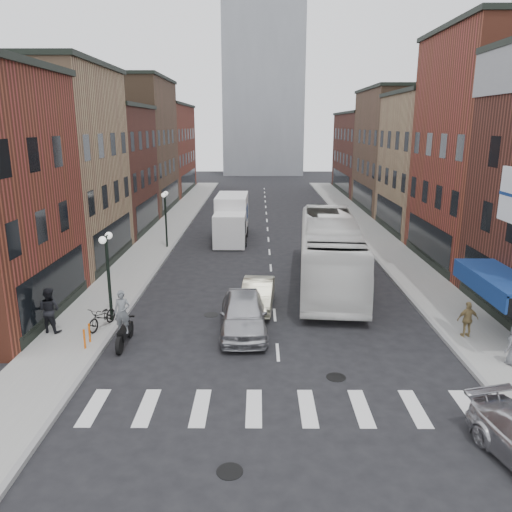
{
  "coord_description": "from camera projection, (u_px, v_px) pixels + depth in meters",
  "views": [
    {
      "loc": [
        -0.75,
        -17.05,
        8.69
      ],
      "look_at": [
        -0.88,
        5.51,
        2.74
      ],
      "focal_mm": 35.0,
      "sensor_mm": 36.0,
      "label": 1
    }
  ],
  "objects": [
    {
      "name": "sedan_left_near",
      "position": [
        243.0,
        314.0,
        21.39
      ],
      "size": [
        2.18,
        5.0,
        1.68
      ],
      "primitive_type": "imported",
      "rotation": [
        0.0,
        0.0,
        0.04
      ],
      "color": "#A9AAAE",
      "rests_on": "ground"
    },
    {
      "name": "bldg_right_far_b",
      "position": [
        380.0,
        153.0,
        64.68
      ],
      "size": [
        10.3,
        16.2,
        10.3
      ],
      "color": "#4A221A",
      "rests_on": "ground"
    },
    {
      "name": "ped_left_solo",
      "position": [
        49.0,
        310.0,
        21.03
      ],
      "size": [
        1.05,
        0.76,
        1.96
      ],
      "primitive_type": "imported",
      "rotation": [
        0.0,
        0.0,
        2.9
      ],
      "color": "black",
      "rests_on": "sidewalk_left"
    },
    {
      "name": "bldg_left_mid_a",
      "position": [
        28.0,
        167.0,
        30.75
      ],
      "size": [
        10.3,
        10.2,
        12.3
      ],
      "color": "#957052",
      "rests_on": "ground"
    },
    {
      "name": "bldg_left_mid_b",
      "position": [
        85.0,
        170.0,
        40.67
      ],
      "size": [
        10.3,
        10.2,
        10.3
      ],
      "color": "#4A221A",
      "rests_on": "ground"
    },
    {
      "name": "crosswalk_stripes",
      "position": [
        282.0,
        408.0,
        15.8
      ],
      "size": [
        12.0,
        2.2,
        0.01
      ],
      "primitive_type": "cube",
      "color": "silver",
      "rests_on": "ground"
    },
    {
      "name": "bike_rack",
      "position": [
        87.0,
        336.0,
        19.86
      ],
      "size": [
        0.08,
        0.68,
        0.8
      ],
      "color": "#D8590C",
      "rests_on": "sidewalk_left"
    },
    {
      "name": "curb_right",
      "position": [
        355.0,
        237.0,
        39.93
      ],
      "size": [
        0.2,
        74.0,
        0.16
      ],
      "primitive_type": "cube",
      "color": "gray",
      "rests_on": "ground"
    },
    {
      "name": "streetlamp_far",
      "position": [
        165.0,
        209.0,
        35.4
      ],
      "size": [
        0.32,
        1.22,
        4.11
      ],
      "color": "black",
      "rests_on": "ground"
    },
    {
      "name": "motorcycle_rider",
      "position": [
        123.0,
        320.0,
        19.96
      ],
      "size": [
        0.65,
        2.32,
        2.37
      ],
      "rotation": [
        0.0,
        0.0,
        0.01
      ],
      "color": "black",
      "rests_on": "ground"
    },
    {
      "name": "ground",
      "position": [
        279.0,
        364.0,
        18.7
      ],
      "size": [
        160.0,
        160.0,
        0.0
      ],
      "primitive_type": "plane",
      "color": "black",
      "rests_on": "ground"
    },
    {
      "name": "curb_left",
      "position": [
        181.0,
        237.0,
        40.01
      ],
      "size": [
        0.2,
        74.0,
        0.16
      ],
      "primitive_type": "cube",
      "color": "gray",
      "rests_on": "ground"
    },
    {
      "name": "bldg_left_far_a",
      "position": [
        120.0,
        145.0,
        50.93
      ],
      "size": [
        10.3,
        12.2,
        13.3
      ],
      "color": "brown",
      "rests_on": "ground"
    },
    {
      "name": "awning_blue",
      "position": [
        495.0,
        278.0,
        20.4
      ],
      "size": [
        1.8,
        5.0,
        0.78
      ],
      "color": "navy",
      "rests_on": "ground"
    },
    {
      "name": "sedan_left_far",
      "position": [
        258.0,
        294.0,
        24.33
      ],
      "size": [
        1.8,
        4.3,
        1.38
      ],
      "primitive_type": "imported",
      "rotation": [
        0.0,
        0.0,
        -0.08
      ],
      "color": "#BFBA9B",
      "rests_on": "ground"
    },
    {
      "name": "transit_bus",
      "position": [
        330.0,
        251.0,
        27.84
      ],
      "size": [
        4.3,
        13.57,
        3.72
      ],
      "primitive_type": "imported",
      "rotation": [
        0.0,
        0.0,
        -0.09
      ],
      "color": "white",
      "rests_on": "ground"
    },
    {
      "name": "sidewalk_right",
      "position": [
        374.0,
        236.0,
        39.9
      ],
      "size": [
        3.0,
        74.0,
        0.15
      ],
      "primitive_type": "cube",
      "color": "gray",
      "rests_on": "ground"
    },
    {
      "name": "box_truck",
      "position": [
        231.0,
        219.0,
        38.56
      ],
      "size": [
        2.45,
        7.75,
        3.36
      ],
      "rotation": [
        0.0,
        0.0,
        -0.01
      ],
      "color": "white",
      "rests_on": "ground"
    },
    {
      "name": "distant_tower",
      "position": [
        263.0,
        29.0,
        87.74
      ],
      "size": [
        14.0,
        14.0,
        50.0
      ],
      "primitive_type": "cube",
      "color": "#9399A0",
      "rests_on": "ground"
    },
    {
      "name": "streetlamp_near",
      "position": [
        107.0,
        261.0,
        21.86
      ],
      "size": [
        0.32,
        1.22,
        4.11
      ],
      "color": "black",
      "rests_on": "ground"
    },
    {
      "name": "sidewalk_left",
      "position": [
        162.0,
        236.0,
        40.0
      ],
      "size": [
        3.0,
        74.0,
        0.15
      ],
      "primitive_type": "cube",
      "color": "gray",
      "rests_on": "ground"
    },
    {
      "name": "bldg_left_far_b",
      "position": [
        149.0,
        149.0,
        64.72
      ],
      "size": [
        10.3,
        16.2,
        11.3
      ],
      "color": "brown",
      "rests_on": "ground"
    },
    {
      "name": "bldg_right_far_a",
      "position": [
        413.0,
        150.0,
        50.89
      ],
      "size": [
        10.3,
        12.2,
        12.3
      ],
      "color": "brown",
      "rests_on": "ground"
    },
    {
      "name": "bldg_right_mid_b",
      "position": [
        453.0,
        163.0,
        40.38
      ],
      "size": [
        10.3,
        10.2,
        11.3
      ],
      "color": "#957052",
      "rests_on": "ground"
    },
    {
      "name": "ped_right_b",
      "position": [
        468.0,
        319.0,
        20.59
      ],
      "size": [
        0.92,
        0.52,
        1.52
      ],
      "primitive_type": "imported",
      "rotation": [
        0.0,
        0.0,
        3.22
      ],
      "color": "olive",
      "rests_on": "sidewalk_right"
    },
    {
      "name": "parked_bicycle",
      "position": [
        102.0,
        317.0,
        21.56
      ],
      "size": [
        1.2,
        1.99,
        0.99
      ],
      "primitive_type": "imported",
      "rotation": [
        0.0,
        0.0,
        -0.31
      ],
      "color": "black",
      "rests_on": "sidewalk_left"
    }
  ]
}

